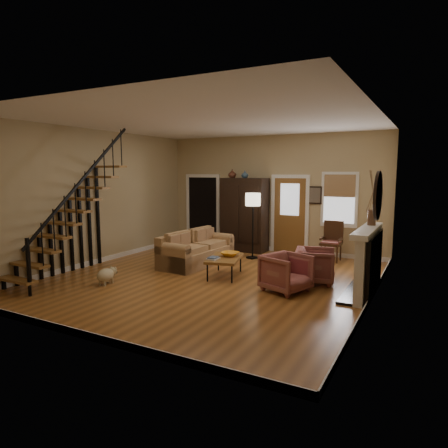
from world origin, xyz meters
The scene contains 15 objects.
room centered at (-0.41, 1.76, 1.51)m, with size 7.00×7.33×3.30m.
staircase centered at (-2.78, -1.30, 1.60)m, with size 0.94×2.80×3.20m, color brown, non-canonical shape.
fireplace centered at (3.13, 0.50, 0.74)m, with size 0.33×1.95×2.30m.
armoire centered at (-0.70, 3.15, 1.05)m, with size 1.30×0.60×2.10m, color black, non-canonical shape.
vase_a centered at (-1.05, 3.05, 2.22)m, with size 0.24×0.24×0.25m, color #4C2619.
vase_b centered at (-0.65, 3.05, 2.21)m, with size 0.20×0.20×0.21m, color #334C60.
sofa centered at (-0.98, 1.00, 0.39)m, with size 0.90×2.08×0.78m, color #9C7347, non-canonical shape.
coffee_table centered at (0.15, 0.33, 0.21)m, with size 0.65×1.12×0.43m, color brown, non-canonical shape.
bowl centered at (0.20, 0.48, 0.48)m, with size 0.38×0.38×0.09m, color orange.
books centered at (0.03, 0.03, 0.46)m, with size 0.21×0.28×0.05m, color beige, non-canonical shape.
armchair_left centered at (1.71, -0.08, 0.36)m, with size 0.77×0.79×0.72m, color maroon.
armchair_right centered at (2.03, 0.78, 0.36)m, with size 0.77×0.79×0.72m, color maroon.
floor_lamp centered at (-0.06, 2.29, 0.86)m, with size 0.40×0.40×1.73m, color black, non-canonical shape.
side_chair centered at (1.85, 2.95, 0.51)m, with size 0.54×0.54×1.02m, color #3C2413, non-canonical shape.
dog centered at (-1.68, -1.38, 0.17)m, with size 0.28×0.47×0.34m, color #C4B286, non-canonical shape.
Camera 1 is at (4.16, -7.20, 2.29)m, focal length 32.00 mm.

